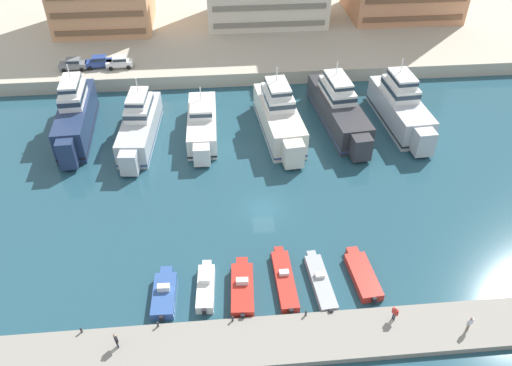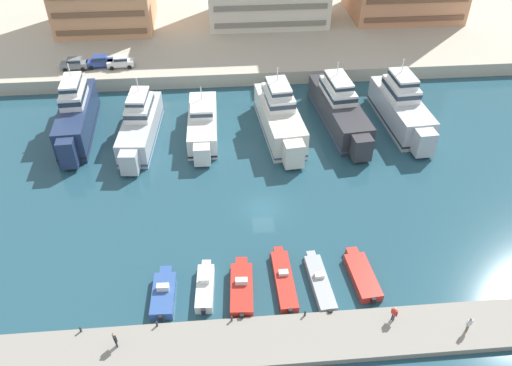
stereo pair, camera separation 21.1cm
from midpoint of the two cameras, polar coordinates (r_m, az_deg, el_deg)
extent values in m
plane|color=#234C5B|center=(55.90, 0.97, -2.95)|extent=(400.00, 400.00, 0.00)
cube|color=#BCB29E|center=(111.51, -2.45, 19.89)|extent=(180.00, 70.00, 2.14)
cube|color=gray|center=(44.44, 3.25, -17.52)|extent=(120.00, 4.80, 0.60)
cube|color=navy|center=(71.24, -19.64, 6.92)|extent=(4.34, 14.82, 4.31)
cube|color=navy|center=(64.49, -20.64, 3.20)|extent=(2.09, 1.92, 3.66)
cube|color=black|center=(71.95, -19.40, 5.98)|extent=(4.38, 14.96, 0.24)
cube|color=white|center=(70.74, -20.05, 9.47)|extent=(3.13, 6.28, 1.78)
cube|color=#233342|center=(70.66, -20.08, 9.60)|extent=(3.17, 6.35, 0.64)
cube|color=white|center=(70.06, -20.32, 10.55)|extent=(2.44, 4.90, 1.25)
cube|color=#233342|center=(70.01, -20.34, 10.64)|extent=(2.47, 4.95, 0.45)
cylinder|color=silver|center=(70.23, -20.48, 11.99)|extent=(0.16, 0.16, 1.80)
cube|color=navy|center=(78.34, -18.71, 9.31)|extent=(3.14, 1.05, 0.20)
cube|color=silver|center=(67.96, -12.94, 6.17)|extent=(4.90, 14.06, 3.26)
cube|color=silver|center=(61.68, -14.17, 2.32)|extent=(2.24, 2.07, 2.77)
cube|color=#334C7F|center=(68.52, -12.81, 5.42)|extent=(4.95, 14.20, 0.24)
cube|color=white|center=(67.57, -13.08, 8.39)|extent=(3.42, 6.02, 1.65)
cube|color=#233342|center=(67.49, -13.10, 8.51)|extent=(3.47, 6.08, 0.59)
cube|color=white|center=(66.90, -13.26, 9.42)|extent=(2.67, 4.69, 1.16)
cube|color=#233342|center=(66.84, -13.27, 9.51)|extent=(2.70, 4.74, 0.42)
cylinder|color=silver|center=(66.96, -13.31, 10.89)|extent=(0.16, 0.16, 1.80)
cube|color=silver|center=(74.48, -11.89, 8.76)|extent=(3.30, 1.16, 0.20)
cube|color=white|center=(67.79, -6.01, 6.73)|extent=(3.90, 12.65, 2.87)
cube|color=white|center=(61.82, -6.08, 3.27)|extent=(2.07, 1.89, 2.44)
cube|color=black|center=(68.29, -5.96, 6.06)|extent=(3.94, 12.77, 0.24)
cube|color=white|center=(67.50, -6.12, 8.68)|extent=(2.98, 5.33, 1.38)
cube|color=#233342|center=(67.44, -6.13, 8.78)|extent=(3.02, 5.39, 0.50)
cylinder|color=silver|center=(67.42, -6.20, 10.19)|extent=(0.16, 0.16, 1.80)
cube|color=white|center=(73.91, -5.91, 9.08)|extent=(3.18, 0.95, 0.20)
cube|color=silver|center=(67.60, 2.78, 7.24)|extent=(5.64, 14.57, 3.75)
cube|color=silver|center=(61.00, 4.40, 3.38)|extent=(2.59, 2.39, 3.18)
cube|color=#334C7F|center=(68.24, 2.75, 6.37)|extent=(5.70, 14.71, 0.24)
cube|color=white|center=(67.11, 2.66, 9.71)|extent=(3.94, 6.26, 1.74)
cube|color=#233342|center=(67.02, 2.66, 9.84)|extent=(3.98, 6.33, 0.63)
cube|color=white|center=(66.40, 2.69, 10.82)|extent=(3.07, 4.88, 1.22)
cube|color=#233342|center=(66.34, 2.70, 10.91)|extent=(3.11, 4.93, 0.44)
cylinder|color=silver|center=(66.49, 2.57, 12.33)|extent=(0.16, 0.16, 1.80)
cube|color=silver|center=(74.39, 1.50, 9.70)|extent=(3.78, 1.23, 0.20)
cube|color=#333338|center=(70.48, 9.51, 8.07)|extent=(5.82, 16.46, 3.58)
cube|color=#333338|center=(63.40, 12.02, 3.98)|extent=(2.54, 2.35, 3.04)
cube|color=#334C7F|center=(71.07, 9.41, 7.27)|extent=(5.88, 16.63, 0.24)
cube|color=white|center=(70.21, 9.43, 10.38)|extent=(3.97, 7.06, 1.56)
cube|color=#233342|center=(70.14, 9.44, 10.49)|extent=(4.02, 7.14, 0.56)
cube|color=white|center=(69.58, 9.54, 11.36)|extent=(3.10, 5.51, 1.17)
cube|color=#233342|center=(69.53, 9.55, 11.45)|extent=(3.14, 5.57, 0.42)
cylinder|color=silver|center=(69.78, 9.41, 12.83)|extent=(0.16, 0.16, 1.80)
cube|color=#333338|center=(77.86, 7.50, 10.75)|extent=(3.69, 1.25, 0.20)
cube|color=silver|center=(72.19, 16.24, 7.92)|extent=(5.28, 14.10, 3.86)
cube|color=silver|center=(66.20, 18.73, 4.43)|extent=(2.54, 2.34, 3.28)
cube|color=black|center=(72.82, 16.07, 7.07)|extent=(5.33, 14.24, 0.24)
cube|color=white|center=(71.68, 16.34, 10.27)|extent=(3.79, 6.03, 1.76)
cube|color=#233342|center=(71.60, 16.36, 10.39)|extent=(3.84, 6.09, 0.64)
cube|color=white|center=(71.00, 16.56, 11.34)|extent=(2.95, 4.70, 1.28)
cube|color=#233342|center=(70.95, 16.58, 11.43)|extent=(2.99, 4.75, 0.46)
cylinder|color=silver|center=(71.05, 16.52, 12.77)|extent=(0.16, 0.16, 1.80)
cube|color=silver|center=(78.44, 14.16, 10.16)|extent=(3.77, 1.14, 0.20)
cube|color=#33569E|center=(47.73, -10.41, -12.54)|extent=(2.19, 4.89, 0.90)
cube|color=#33569E|center=(49.52, -10.12, -9.99)|extent=(1.15, 0.95, 0.77)
cube|color=silver|center=(47.39, -10.47, -11.64)|extent=(1.14, 0.63, 0.57)
cube|color=#283847|center=(47.50, -10.45, -11.31)|extent=(1.02, 0.11, 0.34)
cube|color=black|center=(46.04, -10.72, -14.94)|extent=(0.37, 0.29, 0.60)
cube|color=white|center=(47.71, -5.72, -11.89)|extent=(1.86, 5.19, 0.93)
cube|color=white|center=(49.57, -5.55, -9.33)|extent=(0.90, 0.76, 0.79)
cube|color=silver|center=(47.39, -5.75, -10.96)|extent=(0.90, 0.65, 0.56)
cube|color=#283847|center=(47.50, -5.74, -10.64)|extent=(0.79, 0.12, 0.34)
cube|color=black|center=(45.92, -5.91, -14.41)|extent=(0.38, 0.30, 0.60)
cube|color=red|center=(47.29, -1.52, -12.15)|extent=(2.39, 5.84, 1.05)
cube|color=red|center=(49.42, -1.54, -9.19)|extent=(1.18, 0.99, 0.89)
cube|color=silver|center=(46.97, -1.54, -11.15)|extent=(1.17, 0.67, 0.50)
cube|color=#283847|center=(47.09, -1.54, -10.83)|extent=(1.03, 0.14, 0.30)
cube|color=black|center=(45.31, -1.50, -15.02)|extent=(0.38, 0.30, 0.60)
cube|color=red|center=(48.27, 3.36, -11.09)|extent=(1.83, 7.04, 0.73)
cube|color=red|center=(50.79, 2.69, -7.80)|extent=(0.94, 0.77, 0.62)
cube|color=silver|center=(48.20, 3.29, -10.20)|extent=(0.93, 0.62, 0.36)
cube|color=#283847|center=(48.33, 3.24, -9.91)|extent=(0.84, 0.10, 0.22)
cube|color=black|center=(45.92, 4.09, -14.46)|extent=(0.37, 0.29, 0.60)
cube|color=#9EA3A8|center=(48.35, 7.46, -11.31)|extent=(2.05, 6.63, 0.78)
cube|color=#9EA3A8|center=(50.61, 6.42, -8.24)|extent=(0.93, 0.78, 0.66)
cube|color=silver|center=(48.21, 7.37, -10.43)|extent=(0.92, 0.66, 0.38)
cube|color=#283847|center=(48.34, 7.29, -10.13)|extent=(0.81, 0.14, 0.23)
cube|color=black|center=(46.22, 8.59, -14.41)|extent=(0.38, 0.30, 0.60)
cube|color=red|center=(49.52, 12.22, -10.45)|extent=(2.53, 5.69, 0.81)
cube|color=red|center=(51.47, 11.06, -7.83)|extent=(1.22, 1.03, 0.69)
cube|color=black|center=(47.72, 13.42, -12.95)|extent=(0.38, 0.31, 0.60)
cube|color=slate|center=(84.72, -19.99, 12.57)|extent=(4.13, 1.77, 0.80)
cube|color=slate|center=(84.39, -20.00, 13.03)|extent=(2.13, 1.60, 0.68)
cube|color=#1E2833|center=(84.39, -20.00, 13.03)|extent=(2.08, 1.61, 0.37)
cylinder|color=black|center=(84.49, -20.93, 11.96)|extent=(0.64, 0.23, 0.64)
cylinder|color=black|center=(85.97, -20.72, 12.48)|extent=(0.64, 0.23, 0.64)
cylinder|color=black|center=(83.82, -19.12, 12.18)|extent=(0.64, 0.23, 0.64)
cylinder|color=black|center=(85.32, -18.94, 12.69)|extent=(0.64, 0.23, 0.64)
cube|color=#28428E|center=(84.23, -17.33, 13.00)|extent=(4.23, 2.04, 0.80)
cube|color=#28428E|center=(83.91, -17.32, 13.47)|extent=(2.22, 1.73, 0.68)
cube|color=#1E2833|center=(83.91, -17.32, 13.47)|extent=(2.18, 1.74, 0.37)
cylinder|color=black|center=(83.83, -18.24, 12.38)|extent=(0.66, 0.27, 0.64)
cylinder|color=black|center=(85.35, -18.15, 12.88)|extent=(0.66, 0.27, 0.64)
cylinder|color=black|center=(83.45, -16.38, 12.64)|extent=(0.66, 0.27, 0.64)
cylinder|color=black|center=(84.98, -16.32, 13.13)|extent=(0.66, 0.27, 0.64)
cube|color=white|center=(83.24, -15.15, 13.11)|extent=(4.20, 1.96, 0.80)
cube|color=white|center=(82.92, -15.13, 13.58)|extent=(2.19, 1.69, 0.68)
cube|color=#1E2833|center=(82.92, -15.13, 13.58)|extent=(2.15, 1.70, 0.37)
cylinder|color=black|center=(82.82, -16.08, 12.49)|extent=(0.65, 0.26, 0.64)
cylinder|color=black|center=(84.34, -16.00, 12.99)|extent=(0.65, 0.26, 0.64)
cylinder|color=black|center=(82.48, -14.19, 12.72)|extent=(0.65, 0.26, 0.64)
cylinder|color=black|center=(84.02, -14.14, 13.22)|extent=(0.65, 0.26, 0.64)
cube|color=brown|center=(93.46, -17.15, 16.14)|extent=(15.40, 0.24, 0.90)
cube|color=brown|center=(92.41, -17.52, 17.88)|extent=(15.40, 0.24, 0.90)
cube|color=gray|center=(92.99, 1.75, 17.66)|extent=(19.97, 0.24, 0.90)
cube|color=gray|center=(91.94, 1.79, 19.41)|extent=(19.97, 0.24, 0.90)
cube|color=brown|center=(99.24, 17.71, 17.43)|extent=(18.53, 0.24, 0.90)
cube|color=brown|center=(98.17, 18.10, 19.23)|extent=(18.53, 0.24, 0.90)
cylinder|color=#7A6B56|center=(47.82, 23.20, -14.93)|extent=(0.14, 0.14, 0.85)
cylinder|color=#7A6B56|center=(47.72, 23.05, -15.02)|extent=(0.14, 0.14, 0.85)
cube|color=silver|center=(47.21, 23.35, -14.43)|extent=(0.52, 0.39, 0.65)
cylinder|color=silver|center=(47.41, 23.58, -14.32)|extent=(0.10, 0.10, 0.65)
cylinder|color=silver|center=(47.08, 23.09, -14.61)|extent=(0.10, 0.10, 0.65)
sphere|color=#A87A5B|center=(46.88, 23.49, -14.10)|extent=(0.23, 0.23, 0.23)
cylinder|color=#282D3D|center=(44.80, -15.50, -17.31)|extent=(0.14, 0.14, 0.84)
cylinder|color=#282D3D|center=(44.90, -15.58, -17.15)|extent=(0.14, 0.14, 0.84)
cube|color=#232328|center=(44.25, -15.71, -16.69)|extent=(0.42, 0.52, 0.65)
cylinder|color=#232328|center=(44.13, -15.57, -17.00)|extent=(0.10, 0.10, 0.65)
cylinder|color=#232328|center=(44.46, -15.82, -16.46)|extent=(0.10, 0.10, 0.65)
sphere|color=tan|center=(43.90, -15.81, -16.36)|extent=(0.23, 0.23, 0.23)
cylinder|color=#282D3D|center=(46.43, 15.61, -14.59)|extent=(0.13, 0.13, 0.81)
cylinder|color=#282D3D|center=(46.47, 15.44, -14.48)|extent=(0.13, 0.13, 0.81)
cube|color=red|center=(45.89, 15.68, -13.99)|extent=(0.44, 0.50, 0.62)
cylinder|color=red|center=(45.85, 15.94, -14.22)|extent=(0.10, 0.10, 0.62)
cylinder|color=red|center=(46.00, 15.40, -13.84)|extent=(0.10, 0.10, 0.62)
sphere|color=beige|center=(45.56, 15.77, -13.67)|extent=(0.23, 0.23, 0.23)
cylinder|color=#2D2D33|center=(46.75, -19.28, -15.56)|extent=(0.18, 0.18, 0.45)
sphere|color=#2D2D33|center=(46.53, -19.36, -15.35)|extent=(0.20, 0.20, 0.20)
cylinder|color=#2D2D33|center=(45.43, -11.12, -15.57)|extent=(0.18, 0.18, 0.45)
sphere|color=#2D2D33|center=(45.20, -11.17, -15.36)|extent=(0.20, 0.20, 0.20)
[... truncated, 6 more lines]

